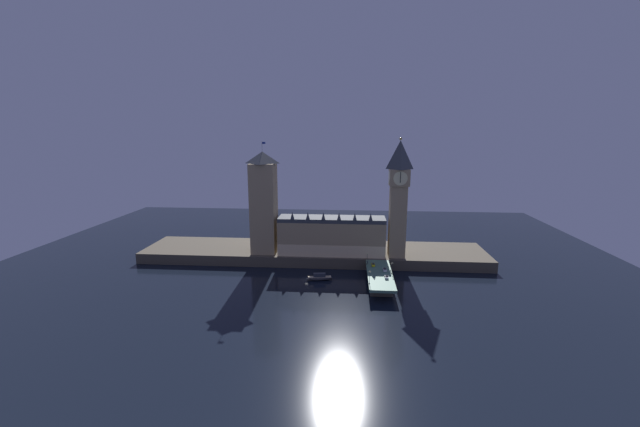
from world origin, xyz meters
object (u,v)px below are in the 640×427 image
(street_lamp_near, at_px, (370,276))
(street_lamp_far, at_px, (367,257))
(street_lamp_mid, at_px, (392,267))
(clock_tower, at_px, (398,195))
(car_northbound_lead, at_px, (373,265))
(victoria_tower, at_px, (264,203))
(boat_upstream, at_px, (320,278))
(car_southbound_lead, at_px, (387,277))
(car_southbound_trail, at_px, (385,270))
(pedestrian_mid_walk, at_px, (391,271))
(pedestrian_far_rail, at_px, (368,262))

(street_lamp_near, height_order, street_lamp_far, street_lamp_far)
(street_lamp_mid, bearing_deg, clock_tower, 79.68)
(clock_tower, distance_m, street_lamp_far, 41.75)
(car_northbound_lead, bearing_deg, victoria_tower, 162.23)
(clock_tower, relative_size, boat_upstream, 4.75)
(victoria_tower, height_order, street_lamp_near, victoria_tower)
(victoria_tower, relative_size, car_southbound_lead, 17.59)
(clock_tower, distance_m, car_southbound_trail, 46.82)
(clock_tower, bearing_deg, pedestrian_mid_walk, -101.93)
(boat_upstream, bearing_deg, pedestrian_mid_walk, -2.92)
(car_northbound_lead, relative_size, pedestrian_far_rail, 2.62)
(clock_tower, height_order, victoria_tower, clock_tower)
(victoria_tower, height_order, car_southbound_lead, victoria_tower)
(victoria_tower, distance_m, car_northbound_lead, 76.98)
(clock_tower, height_order, boat_upstream, clock_tower)
(pedestrian_mid_walk, bearing_deg, car_southbound_lead, -107.67)
(car_southbound_trail, xyz_separation_m, boat_upstream, (-35.90, 0.01, -5.73))
(clock_tower, relative_size, car_northbound_lead, 14.99)
(car_northbound_lead, xyz_separation_m, pedestrian_far_rail, (-2.94, 3.46, 0.33))
(car_southbound_lead, xyz_separation_m, street_lamp_near, (-9.23, -7.93, 3.54))
(clock_tower, distance_m, car_northbound_lead, 44.38)
(clock_tower, height_order, car_northbound_lead, clock_tower)
(street_lamp_mid, bearing_deg, car_northbound_lead, 126.41)
(street_lamp_mid, distance_m, street_lamp_far, 19.36)
(boat_upstream, bearing_deg, clock_tower, 30.93)
(car_southbound_lead, xyz_separation_m, boat_upstream, (-35.90, 11.22, -5.74))
(victoria_tower, height_order, car_northbound_lead, victoria_tower)
(victoria_tower, distance_m, pedestrian_far_rail, 73.36)
(clock_tower, bearing_deg, pedestrian_far_rail, -139.27)
(victoria_tower, height_order, boat_upstream, victoria_tower)
(pedestrian_far_rail, height_order, street_lamp_far, street_lamp_far)
(car_northbound_lead, relative_size, street_lamp_near, 0.70)
(victoria_tower, xyz_separation_m, car_southbound_lead, (72.96, -40.79, -30.95))
(clock_tower, bearing_deg, car_northbound_lead, -128.38)
(car_northbound_lead, relative_size, car_southbound_trail, 1.00)
(car_northbound_lead, xyz_separation_m, street_lamp_mid, (9.23, -12.51, 3.43))
(victoria_tower, bearing_deg, clock_tower, -1.84)
(victoria_tower, xyz_separation_m, street_lamp_mid, (76.31, -34.00, -27.61))
(car_southbound_lead, bearing_deg, street_lamp_mid, 63.78)
(car_northbound_lead, relative_size, boat_upstream, 0.32)
(street_lamp_near, xyz_separation_m, street_lamp_mid, (12.57, 14.72, -0.21))
(car_southbound_trail, bearing_deg, clock_tower, 71.43)
(car_northbound_lead, bearing_deg, street_lamp_near, -97.00)
(car_southbound_trail, relative_size, pedestrian_far_rail, 2.61)
(pedestrian_far_rail, bearing_deg, street_lamp_far, -107.73)
(car_southbound_lead, bearing_deg, boat_upstream, 162.65)
(clock_tower, height_order, pedestrian_far_rail, clock_tower)
(car_southbound_lead, bearing_deg, street_lamp_far, 113.22)
(street_lamp_far, bearing_deg, victoria_tower, 163.17)
(pedestrian_mid_walk, xyz_separation_m, street_lamp_near, (-12.17, -17.17, 3.45))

